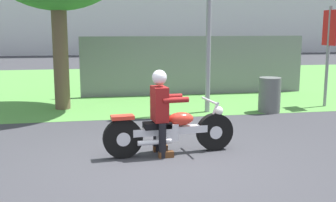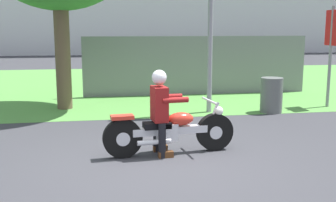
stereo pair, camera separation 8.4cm
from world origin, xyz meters
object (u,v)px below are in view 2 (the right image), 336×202
Objects in this scene: rider_lead at (160,106)px; sign_banner at (331,41)px; trash_can at (271,95)px; motorcycle_lead at (170,131)px.

sign_banner is at bearing 28.82° from rider_lead.
trash_can is 2.24m from sign_banner.
rider_lead reaches higher than motorcycle_lead.
sign_banner is (1.77, 0.46, 1.30)m from trash_can.
sign_banner reaches higher than rider_lead.
motorcycle_lead reaches higher than trash_can.
sign_banner is (4.79, 3.40, 1.33)m from motorcycle_lead.
rider_lead is 1.63× the size of trash_can.
rider_lead is (-0.17, -0.01, 0.43)m from motorcycle_lead.
motorcycle_lead is at bearing -0.84° from rider_lead.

